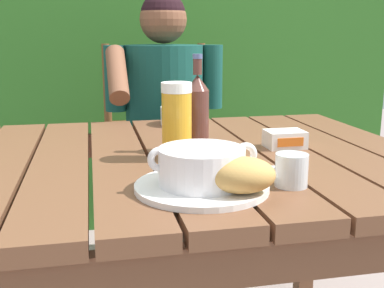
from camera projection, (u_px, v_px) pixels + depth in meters
name	position (u px, v px, depth m)	size (l,w,h in m)	color
dining_table	(176.00, 188.00, 1.25)	(1.29, 1.00, 0.77)	brown
chair_near_diner	(160.00, 163.00, 2.21)	(0.48, 0.41, 1.03)	brown
person_eating	(165.00, 120.00, 1.97)	(0.48, 0.47, 1.24)	#14463D
serving_plate	(203.00, 186.00, 0.95)	(0.27, 0.27, 0.01)	white
soup_bowl	(203.00, 165.00, 0.94)	(0.22, 0.17, 0.08)	white
bread_roll	(242.00, 175.00, 0.89)	(0.14, 0.11, 0.07)	tan
beer_glass	(177.00, 121.00, 1.16)	(0.07, 0.07, 0.19)	gold
beer_bottle	(197.00, 112.00, 1.23)	(0.06, 0.06, 0.25)	#532D26
water_glass_small	(291.00, 170.00, 0.96)	(0.07, 0.07, 0.07)	silver
butter_tub	(285.00, 139.00, 1.30)	(0.10, 0.08, 0.05)	white
table_knife	(258.00, 167.00, 1.10)	(0.14, 0.06, 0.01)	silver
diner_bowl	(181.00, 115.00, 1.63)	(0.14, 0.14, 0.06)	white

